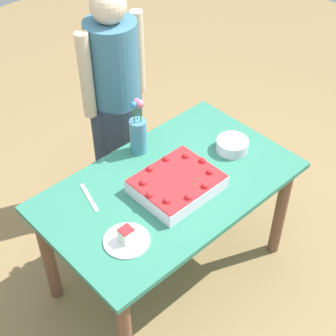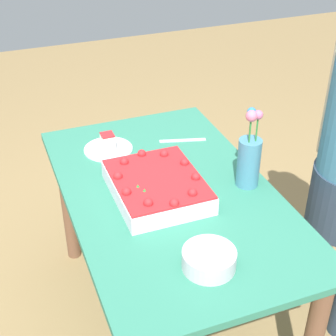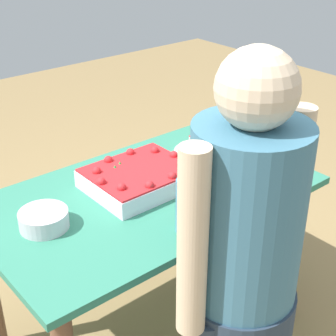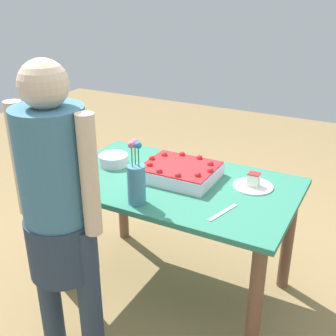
{
  "view_description": "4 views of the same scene",
  "coord_description": "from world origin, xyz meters",
  "px_view_note": "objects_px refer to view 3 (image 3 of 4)",
  "views": [
    {
      "loc": [
        1.31,
        1.39,
        2.56
      ],
      "look_at": [
        0.01,
        0.0,
        0.85
      ],
      "focal_mm": 55.0,
      "sensor_mm": 36.0,
      "label": 1
    },
    {
      "loc": [
        -1.55,
        0.6,
        1.9
      ],
      "look_at": [
        0.03,
        -0.0,
        0.82
      ],
      "focal_mm": 55.0,
      "sensor_mm": 36.0,
      "label": 2
    },
    {
      "loc": [
        -1.09,
        -1.43,
        1.77
      ],
      "look_at": [
        0.06,
        -0.05,
        0.83
      ],
      "focal_mm": 55.0,
      "sensor_mm": 36.0,
      "label": 3
    },
    {
      "loc": [
        0.96,
        -1.89,
        1.75
      ],
      "look_at": [
        -0.02,
        -0.04,
        0.82
      ],
      "focal_mm": 45.0,
      "sensor_mm": 36.0,
      "label": 4
    }
  ],
  "objects_px": {
    "serving_plate_with_slice": "(197,148)",
    "fruit_bowl": "(44,219)",
    "cake_knife": "(246,182)",
    "person_standing": "(241,275)",
    "flower_vase": "(189,201)",
    "sheet_cake": "(140,177)"
  },
  "relations": [
    {
      "from": "serving_plate_with_slice",
      "to": "cake_knife",
      "type": "relative_size",
      "value": 1.01
    },
    {
      "from": "sheet_cake",
      "to": "flower_vase",
      "type": "distance_m",
      "value": 0.38
    },
    {
      "from": "sheet_cake",
      "to": "cake_knife",
      "type": "xyz_separation_m",
      "value": [
        0.36,
        -0.26,
        -0.04
      ]
    },
    {
      "from": "serving_plate_with_slice",
      "to": "flower_vase",
      "type": "xyz_separation_m",
      "value": [
        -0.46,
        -0.45,
        0.1
      ]
    },
    {
      "from": "serving_plate_with_slice",
      "to": "fruit_bowl",
      "type": "height_order",
      "value": "serving_plate_with_slice"
    },
    {
      "from": "flower_vase",
      "to": "person_standing",
      "type": "relative_size",
      "value": 0.23
    },
    {
      "from": "sheet_cake",
      "to": "person_standing",
      "type": "bearing_deg",
      "value": -105.95
    },
    {
      "from": "sheet_cake",
      "to": "serving_plate_with_slice",
      "type": "bearing_deg",
      "value": 12.26
    },
    {
      "from": "flower_vase",
      "to": "person_standing",
      "type": "bearing_deg",
      "value": -111.68
    },
    {
      "from": "flower_vase",
      "to": "fruit_bowl",
      "type": "relative_size",
      "value": 1.9
    },
    {
      "from": "serving_plate_with_slice",
      "to": "flower_vase",
      "type": "bearing_deg",
      "value": -135.69
    },
    {
      "from": "serving_plate_with_slice",
      "to": "fruit_bowl",
      "type": "bearing_deg",
      "value": -172.79
    },
    {
      "from": "person_standing",
      "to": "flower_vase",
      "type": "bearing_deg",
      "value": -21.68
    },
    {
      "from": "cake_knife",
      "to": "serving_plate_with_slice",
      "type": "bearing_deg",
      "value": -171.39
    },
    {
      "from": "sheet_cake",
      "to": "cake_knife",
      "type": "height_order",
      "value": "sheet_cake"
    },
    {
      "from": "flower_vase",
      "to": "person_standing",
      "type": "height_order",
      "value": "person_standing"
    },
    {
      "from": "cake_knife",
      "to": "flower_vase",
      "type": "height_order",
      "value": "flower_vase"
    },
    {
      "from": "cake_knife",
      "to": "fruit_bowl",
      "type": "xyz_separation_m",
      "value": [
        -0.8,
        0.24,
        0.03
      ]
    },
    {
      "from": "cake_knife",
      "to": "flower_vase",
      "type": "xyz_separation_m",
      "value": [
        -0.42,
        -0.11,
        0.12
      ]
    },
    {
      "from": "serving_plate_with_slice",
      "to": "flower_vase",
      "type": "height_order",
      "value": "flower_vase"
    },
    {
      "from": "fruit_bowl",
      "to": "serving_plate_with_slice",
      "type": "bearing_deg",
      "value": 7.21
    },
    {
      "from": "fruit_bowl",
      "to": "sheet_cake",
      "type": "bearing_deg",
      "value": 2.52
    }
  ]
}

